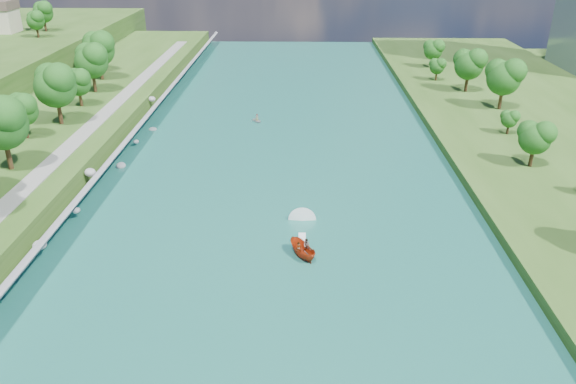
{
  "coord_description": "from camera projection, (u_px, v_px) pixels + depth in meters",
  "views": [
    {
      "loc": [
        3.41,
        -52.71,
        34.07
      ],
      "look_at": [
        1.94,
        14.94,
        2.5
      ],
      "focal_mm": 35.0,
      "sensor_mm": 36.0,
      "label": 1
    }
  ],
  "objects": [
    {
      "name": "motorboat",
      "position": [
        302.0,
        245.0,
        65.24
      ],
      "size": [
        3.78,
        19.2,
        2.05
      ],
      "rotation": [
        0.0,
        0.0,
        3.67
      ],
      "color": "#AC2E0D",
      "rests_on": "river_water"
    },
    {
      "name": "riprap_bank",
      "position": [
        92.0,
        183.0,
        78.96
      ],
      "size": [
        4.33,
        236.0,
        4.14
      ],
      "color": "slate",
      "rests_on": "ground"
    },
    {
      "name": "river_water",
      "position": [
        275.0,
        192.0,
        80.33
      ],
      "size": [
        55.0,
        240.0,
        0.1
      ],
      "primitive_type": "cube",
      "color": "#185E51",
      "rests_on": "ground"
    },
    {
      "name": "ground",
      "position": [
        268.0,
        269.0,
        62.23
      ],
      "size": [
        260.0,
        260.0,
        0.0
      ],
      "primitive_type": "plane",
      "color": "#2D5119",
      "rests_on": "ground"
    },
    {
      "name": "riverside_path",
      "position": [
        46.0,
        168.0,
        79.49
      ],
      "size": [
        3.0,
        200.0,
        0.1
      ],
      "primitive_type": "cube",
      "color": "gray",
      "rests_on": "berm_west"
    },
    {
      "name": "trees_east",
      "position": [
        533.0,
        125.0,
        87.5
      ],
      "size": [
        16.82,
        142.23,
        11.87
      ],
      "color": "#1B4E14",
      "rests_on": "berm_east"
    },
    {
      "name": "raft",
      "position": [
        257.0,
        120.0,
        109.81
      ],
      "size": [
        3.02,
        3.23,
        1.54
      ],
      "rotation": [
        0.0,
        0.0,
        0.58
      ],
      "color": "#999BA1",
      "rests_on": "river_water"
    }
  ]
}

